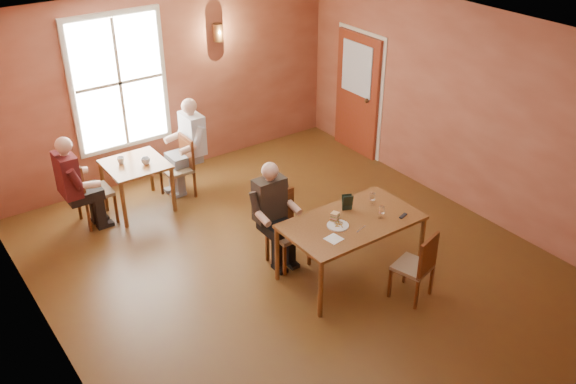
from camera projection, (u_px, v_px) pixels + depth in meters
ground at (297, 268)px, 8.40m from camera, size 6.00×7.00×0.01m
wall_back at (168, 84)px, 10.15m from camera, size 6.00×0.04×3.00m
wall_front at (553, 327)px, 5.18m from camera, size 6.00×0.04×3.00m
wall_left at (46, 248)px, 6.15m from camera, size 0.04×7.00×3.00m
wall_right at (467, 111)px, 9.18m from camera, size 0.04×7.00×3.00m
ceiling at (299, 42)px, 6.93m from camera, size 6.00×7.00×0.04m
window at (119, 83)px, 9.61m from camera, size 1.36×0.10×1.96m
door at (357, 94)px, 11.00m from camera, size 0.12×1.04×2.10m
wall_sconce at (218, 33)px, 10.19m from camera, size 0.16×0.16×0.28m
main_table at (350, 248)px, 8.10m from camera, size 1.72×0.97×0.80m
chair_diner_main at (288, 231)px, 8.26m from camera, size 0.44×0.44×0.99m
diner_main at (290, 220)px, 8.15m from camera, size 0.54×0.54×1.35m
chair_empty at (413, 265)px, 7.68m from camera, size 0.50×0.50×0.91m
plate_food at (338, 225)px, 7.78m from camera, size 0.32×0.32×0.03m
sandwich at (335, 218)px, 7.85m from camera, size 0.12×0.12×0.11m
goblet_a at (372, 199)px, 8.19m from camera, size 0.10×0.10×0.18m
goblet_c at (381, 212)px, 7.90m from camera, size 0.09×0.09×0.19m
menu_stand at (347, 202)px, 8.08m from camera, size 0.14×0.11×0.21m
knife at (361, 229)px, 7.73m from camera, size 0.19×0.07×0.00m
napkin at (334, 239)px, 7.54m from camera, size 0.20×0.20×0.01m
sunglasses at (403, 216)px, 7.99m from camera, size 0.14×0.08×0.02m
second_table at (138, 186)px, 9.56m from camera, size 0.86×0.86×0.76m
chair_diner_white at (177, 168)px, 9.84m from camera, size 0.42×0.42×0.96m
diner_white at (177, 153)px, 9.73m from camera, size 0.58×0.58×1.45m
chair_diner_maroon at (94, 190)px, 9.17m from camera, size 0.45×0.45×1.02m
diner_maroon at (90, 179)px, 9.05m from camera, size 0.57×0.57×1.42m
cup_a at (146, 161)px, 9.33m from camera, size 0.17×0.17×0.10m
cup_b at (121, 161)px, 9.34m from camera, size 0.13×0.13×0.10m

